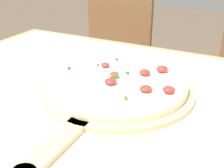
# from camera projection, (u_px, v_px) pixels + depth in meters

# --- Properties ---
(dining_table) EXTENTS (1.31, 0.94, 0.72)m
(dining_table) POSITION_uv_depth(u_px,v_px,m) (115.00, 139.00, 0.73)
(dining_table) COLOR #A87F51
(dining_table) RESTS_ON ground_plane
(towel_cloth) EXTENTS (1.23, 0.86, 0.00)m
(towel_cloth) POSITION_uv_depth(u_px,v_px,m) (115.00, 105.00, 0.68)
(towel_cloth) COLOR white
(towel_cloth) RESTS_ON dining_table
(pizza_peel) EXTENTS (0.41, 0.59, 0.01)m
(pizza_peel) POSITION_uv_depth(u_px,v_px,m) (114.00, 90.00, 0.73)
(pizza_peel) COLOR tan
(pizza_peel) RESTS_ON towel_cloth
(pizza) EXTENTS (0.37, 0.37, 0.04)m
(pizza) POSITION_uv_depth(u_px,v_px,m) (117.00, 81.00, 0.74)
(pizza) COLOR beige
(pizza) RESTS_ON pizza_peel
(chair_left) EXTENTS (0.42, 0.42, 0.89)m
(chair_left) POSITION_uv_depth(u_px,v_px,m) (113.00, 56.00, 1.59)
(chair_left) COLOR brown
(chair_left) RESTS_ON ground_plane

